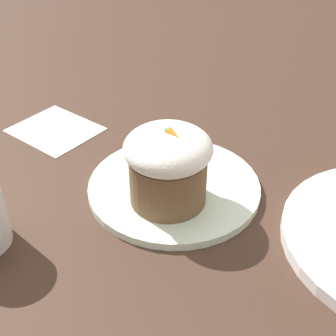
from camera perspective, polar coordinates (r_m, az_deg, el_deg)
The scene contains 5 objects.
ground_plane at distance 0.62m, azimuth 0.74°, elevation -2.67°, with size 4.00×4.00×0.00m, color #3D281E.
dessert_plate at distance 0.61m, azimuth 0.74°, elevation -2.29°, with size 0.22×0.22×0.01m.
carrot_cake at distance 0.55m, azimuth 0.00°, elevation 0.47°, with size 0.11×0.11×0.10m.
spoon at distance 0.62m, azimuth 1.02°, elevation -0.70°, with size 0.11×0.08×0.01m.
paper_napkin at distance 0.77m, azimuth -13.59°, elevation 4.59°, with size 0.14×0.13×0.00m.
Camera 1 is at (0.36, -0.33, 0.38)m, focal length 50.00 mm.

